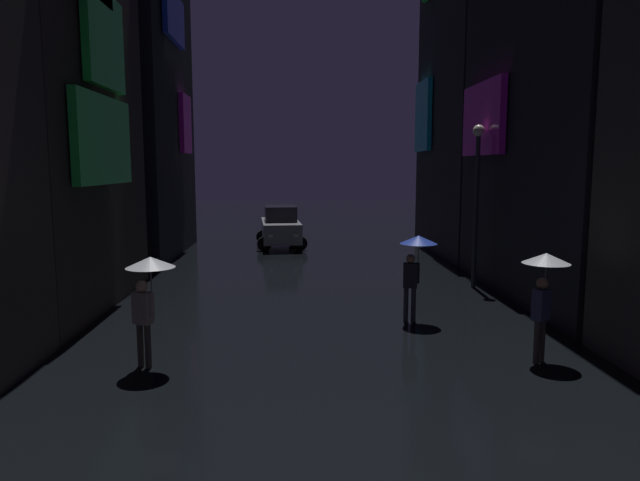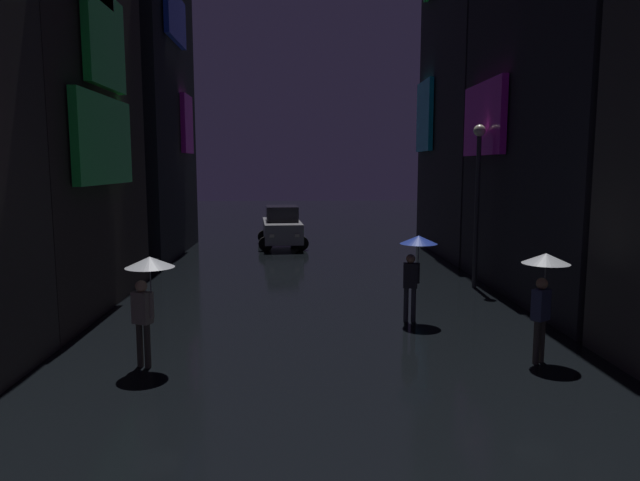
% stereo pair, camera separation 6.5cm
% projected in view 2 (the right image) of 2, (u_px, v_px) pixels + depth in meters
% --- Properties ---
extents(building_left_mid, '(4.25, 7.29, 15.18)m').
position_uv_depth(building_left_mid, '(23.00, 15.00, 14.45)').
color(building_left_mid, '#2D2826').
rests_on(building_left_mid, ground).
extents(building_right_mid, '(4.25, 8.80, 14.98)m').
position_uv_depth(building_right_mid, '(585.00, 32.00, 15.83)').
color(building_right_mid, black).
rests_on(building_right_mid, ground).
extents(building_right_far, '(4.25, 7.62, 17.00)m').
position_uv_depth(building_right_far, '(486.00, 53.00, 24.04)').
color(building_right_far, '#232328').
rests_on(building_right_far, ground).
extents(pedestrian_far_right_blue, '(0.90, 0.90, 2.12)m').
position_uv_depth(pedestrian_far_right_blue, '(416.00, 254.00, 13.73)').
color(pedestrian_far_right_blue, '#2D2D38').
rests_on(pedestrian_far_right_blue, ground).
extents(pedestrian_midstreet_centre_clear, '(0.90, 0.90, 2.12)m').
position_uv_depth(pedestrian_midstreet_centre_clear, '(544.00, 277.00, 10.90)').
color(pedestrian_midstreet_centre_clear, '#38332D').
rests_on(pedestrian_midstreet_centre_clear, ground).
extents(pedestrian_foreground_left_clear, '(0.90, 0.90, 2.12)m').
position_uv_depth(pedestrian_foreground_left_clear, '(147.00, 281.00, 10.55)').
color(pedestrian_foreground_left_clear, '#38332D').
rests_on(pedestrian_foreground_left_clear, ground).
extents(car_distant, '(2.48, 4.26, 1.92)m').
position_uv_depth(car_distant, '(282.00, 227.00, 26.81)').
color(car_distant, '#99999E').
rests_on(car_distant, ground).
extents(streetlamp_right_far, '(0.36, 0.36, 5.03)m').
position_uv_depth(streetlamp_right_far, '(478.00, 186.00, 17.45)').
color(streetlamp_right_far, '#2D2D33').
rests_on(streetlamp_right_far, ground).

